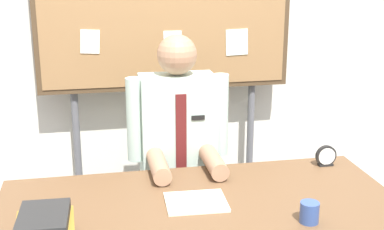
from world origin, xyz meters
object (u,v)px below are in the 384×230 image
(open_notebook, at_px, (196,202))
(coffee_mug, at_px, (309,212))
(desk, at_px, (199,218))
(person, at_px, (178,170))
(bulletin_board, at_px, (165,9))
(desk_clock, at_px, (326,157))
(book_stack, at_px, (45,228))

(open_notebook, height_order, coffee_mug, coffee_mug)
(desk, xyz_separation_m, open_notebook, (-0.02, -0.02, 0.09))
(desk, relative_size, person, 1.28)
(desk, distance_m, bulletin_board, 1.30)
(open_notebook, relative_size, desk_clock, 2.44)
(desk_clock, height_order, coffee_mug, desk_clock)
(open_notebook, bearing_deg, bulletin_board, 88.85)
(coffee_mug, bearing_deg, open_notebook, 148.26)
(open_notebook, xyz_separation_m, coffee_mug, (0.42, -0.26, 0.04))
(person, bearing_deg, coffee_mug, -64.86)
(bulletin_board, bearing_deg, book_stack, -117.44)
(bulletin_board, xyz_separation_m, coffee_mug, (0.40, -1.27, -0.71))
(open_notebook, bearing_deg, desk_clock, 22.23)
(book_stack, relative_size, open_notebook, 0.97)
(book_stack, relative_size, coffee_mug, 2.93)
(desk, xyz_separation_m, coffee_mug, (0.40, -0.28, 0.13))
(bulletin_board, xyz_separation_m, desk_clock, (0.73, -0.70, -0.71))
(person, bearing_deg, open_notebook, -91.94)
(bulletin_board, height_order, book_stack, bulletin_board)
(desk_clock, bearing_deg, person, 158.62)
(desk, height_order, open_notebook, open_notebook)
(book_stack, bearing_deg, desk, 21.69)
(desk, bearing_deg, desk_clock, 21.43)
(open_notebook, bearing_deg, book_stack, -159.26)
(coffee_mug, bearing_deg, person, 115.14)
(bulletin_board, xyz_separation_m, open_notebook, (-0.02, -1.01, -0.75))
(open_notebook, xyz_separation_m, desk_clock, (0.75, 0.31, 0.04))
(person, distance_m, book_stack, 1.06)
(person, height_order, coffee_mug, person)
(person, distance_m, coffee_mug, 0.95)
(person, height_order, desk_clock, person)
(open_notebook, bearing_deg, desk, 44.78)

